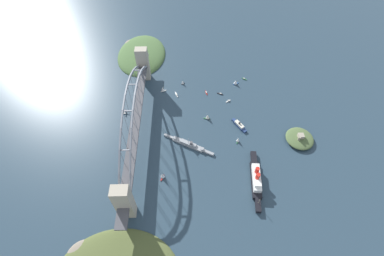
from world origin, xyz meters
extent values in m
plane|color=#283D4C|center=(0.00, 0.00, 0.00)|extent=(1400.00, 1400.00, 0.00)
cube|color=#ADA38E|center=(-123.35, 0.00, 30.07)|extent=(13.65, 19.46, 60.14)
cube|color=#ADA38E|center=(123.35, 0.00, 30.07)|extent=(13.65, 19.46, 60.14)
cube|color=#47474C|center=(0.00, 0.00, 28.21)|extent=(233.05, 13.76, 2.40)
cube|color=#47474C|center=(-142.17, 0.00, 28.21)|extent=(24.00, 13.76, 2.40)
cube|color=#47474C|center=(142.17, 0.00, 28.21)|extent=(24.00, 13.76, 2.40)
cube|color=gray|center=(-107.94, -6.19, 36.72)|extent=(25.84, 1.80, 19.63)
cube|color=gray|center=(-83.96, -6.19, 51.85)|extent=(25.53, 1.80, 16.04)
cube|color=gray|center=(-59.97, -6.19, 63.19)|extent=(25.16, 1.80, 12.43)
cube|color=gray|center=(-35.98, -6.19, 70.76)|extent=(24.72, 1.80, 8.79)
cube|color=gray|center=(-11.99, -6.19, 74.54)|extent=(24.24, 1.80, 5.08)
cube|color=gray|center=(11.99, -6.19, 74.54)|extent=(24.24, 1.80, 5.08)
cube|color=gray|center=(35.98, -6.19, 70.76)|extent=(24.72, 1.80, 8.79)
cube|color=gray|center=(59.97, -6.19, 63.19)|extent=(25.16, 1.80, 12.43)
cube|color=gray|center=(83.96, -6.19, 51.85)|extent=(25.53, 1.80, 16.04)
cube|color=gray|center=(107.94, -6.19, 36.72)|extent=(25.84, 1.80, 19.63)
cube|color=gray|center=(-107.94, 6.19, 36.72)|extent=(25.84, 1.80, 19.63)
cube|color=gray|center=(-83.96, 6.19, 51.85)|extent=(25.53, 1.80, 16.04)
cube|color=gray|center=(-59.97, 6.19, 63.19)|extent=(25.16, 1.80, 12.43)
cube|color=gray|center=(-35.98, 6.19, 70.76)|extent=(24.72, 1.80, 8.79)
cube|color=gray|center=(-11.99, 6.19, 74.54)|extent=(24.24, 1.80, 5.08)
cube|color=gray|center=(11.99, 6.19, 74.54)|extent=(24.24, 1.80, 5.08)
cube|color=gray|center=(35.98, 6.19, 70.76)|extent=(24.72, 1.80, 8.79)
cube|color=gray|center=(59.97, 6.19, 63.19)|extent=(25.16, 1.80, 12.43)
cube|color=gray|center=(83.96, 6.19, 51.85)|extent=(25.53, 1.80, 16.04)
cube|color=gray|center=(107.94, 6.19, 36.72)|extent=(25.84, 1.80, 19.63)
cube|color=gray|center=(-119.94, 0.00, 28.21)|extent=(1.40, 12.38, 1.40)
cube|color=gray|center=(-71.96, 0.00, 58.47)|extent=(1.40, 12.38, 1.40)
cube|color=gray|center=(-23.99, 0.00, 73.60)|extent=(1.40, 12.38, 1.40)
cube|color=gray|center=(23.99, 0.00, 73.60)|extent=(1.40, 12.38, 1.40)
cube|color=gray|center=(71.96, 0.00, 58.47)|extent=(1.40, 12.38, 1.40)
cube|color=gray|center=(119.94, 0.00, 28.21)|extent=(1.40, 12.38, 1.40)
cylinder|color=gray|center=(-95.95, -6.19, 37.32)|extent=(0.56, 0.56, 15.82)
cylinder|color=gray|center=(-95.95, 6.19, 37.32)|extent=(0.56, 0.56, 15.82)
cylinder|color=gray|center=(-71.96, -6.19, 43.94)|extent=(0.56, 0.56, 29.06)
cylinder|color=gray|center=(-71.96, 6.19, 43.94)|extent=(0.56, 0.56, 29.06)
cylinder|color=gray|center=(-47.97, -6.19, 48.66)|extent=(0.56, 0.56, 38.52)
cylinder|color=gray|center=(-47.97, 6.19, 48.66)|extent=(0.56, 0.56, 38.52)
cylinder|color=gray|center=(-23.99, -6.19, 51.50)|extent=(0.56, 0.56, 44.19)
cylinder|color=gray|center=(-23.99, 6.19, 51.50)|extent=(0.56, 0.56, 44.19)
cylinder|color=gray|center=(0.00, -6.19, 52.45)|extent=(0.56, 0.56, 46.08)
cylinder|color=gray|center=(0.00, 6.19, 52.45)|extent=(0.56, 0.56, 46.08)
cylinder|color=gray|center=(23.99, -6.19, 51.50)|extent=(0.56, 0.56, 44.19)
cylinder|color=gray|center=(23.99, 6.19, 51.50)|extent=(0.56, 0.56, 44.19)
cylinder|color=gray|center=(47.97, -6.19, 48.66)|extent=(0.56, 0.56, 38.52)
cylinder|color=gray|center=(47.97, 6.19, 48.66)|extent=(0.56, 0.56, 38.52)
cylinder|color=gray|center=(71.96, -6.19, 43.94)|extent=(0.56, 0.56, 29.06)
cylinder|color=gray|center=(71.96, 6.19, 43.94)|extent=(0.56, 0.56, 29.06)
cylinder|color=gray|center=(95.95, -6.19, 37.32)|extent=(0.56, 0.56, 15.82)
cylinder|color=gray|center=(95.95, 6.19, 37.32)|extent=(0.56, 0.56, 15.82)
ellipsoid|color=#476638|center=(-190.11, -12.56, 0.00)|extent=(129.89, 90.93, 20.57)
ellipsoid|color=#756B5B|center=(-219.33, -37.57, 0.00)|extent=(45.46, 27.28, 11.31)
cube|color=black|center=(84.84, 160.81, 2.74)|extent=(53.06, 16.07, 5.49)
cube|color=black|center=(119.53, 157.74, 2.74)|extent=(17.91, 7.84, 5.49)
cube|color=black|center=(50.14, 163.88, 2.74)|extent=(18.02, 9.10, 5.49)
cube|color=white|center=(84.84, 160.81, 8.74)|extent=(39.90, 13.20, 6.52)
cube|color=white|center=(95.57, 159.86, 13.60)|extent=(9.35, 9.36, 3.20)
cylinder|color=red|center=(86.79, 160.64, 16.26)|extent=(5.18, 5.18, 8.51)
cylinder|color=red|center=(78.01, 161.41, 16.26)|extent=(5.18, 5.18, 8.51)
cylinder|color=tan|center=(117.37, 157.93, 10.49)|extent=(0.50, 0.50, 10.00)
cube|color=gray|center=(24.96, 73.93, 1.57)|extent=(28.81, 45.59, 3.14)
cube|color=gray|center=(10.10, 45.84, 1.57)|extent=(10.36, 15.60, 3.14)
cube|color=gray|center=(39.83, 102.03, 1.57)|extent=(10.95, 15.91, 3.14)
cube|color=gray|center=(24.96, 73.93, 4.43)|extent=(16.36, 23.83, 2.57)
cylinder|color=gray|center=(14.75, 54.62, 4.24)|extent=(5.16, 5.16, 2.20)
cylinder|color=gray|center=(35.18, 93.25, 4.24)|extent=(5.16, 5.16, 2.20)
cylinder|color=gray|center=(24.96, 73.93, 10.72)|extent=(0.60, 0.60, 10.00)
cylinder|color=#4C4C51|center=(27.19, 78.15, 7.92)|extent=(4.05, 4.05, 4.40)
cube|color=navy|center=(-8.53, 151.66, 1.49)|extent=(19.20, 15.53, 2.98)
cube|color=navy|center=(-18.91, 145.17, 1.49)|extent=(7.73, 7.30, 2.98)
cube|color=navy|center=(1.86, 158.15, 1.49)|extent=(8.23, 8.11, 2.98)
cube|color=beige|center=(-8.53, 151.66, 4.27)|extent=(17.36, 13.85, 2.58)
cylinder|color=black|center=(-8.53, 151.66, 6.76)|extent=(2.73, 2.73, 2.40)
ellipsoid|color=#4C6038|center=(19.70, 235.99, 3.47)|extent=(41.52, 39.98, 6.94)
cube|color=#9E937F|center=(19.70, 235.99, 8.86)|extent=(8.00, 8.00, 6.61)
cylinder|color=gray|center=(24.20, 232.49, 9.19)|extent=(3.60, 3.60, 7.28)
cylinder|color=#B7B7B2|center=(-39.94, -26.59, 0.45)|extent=(5.62, 1.55, 0.90)
cylinder|color=#B7B7B2|center=(-39.58, -23.49, 0.45)|extent=(5.62, 1.55, 0.90)
cylinder|color=maroon|center=(-39.94, -26.59, 1.46)|extent=(0.14, 0.14, 1.12)
cylinder|color=maroon|center=(-39.58, -23.49, 1.46)|extent=(0.14, 0.14, 1.12)
ellipsoid|color=silver|center=(-39.76, -25.04, 2.76)|extent=(7.71, 2.36, 1.47)
cylinder|color=maroon|center=(-43.15, -24.64, 2.76)|extent=(0.96, 1.48, 1.40)
cube|color=silver|center=(-40.70, -24.93, 3.39)|extent=(2.76, 9.27, 0.20)
cube|color=silver|center=(-36.44, -25.44, 2.91)|extent=(1.50, 3.58, 0.12)
cube|color=maroon|center=(-36.44, -25.44, 4.25)|extent=(1.11, 0.25, 1.50)
cube|color=#B2231E|center=(-81.57, 106.06, 0.54)|extent=(6.68, 3.20, 1.07)
cube|color=#B2231E|center=(-77.38, 106.93, 0.54)|extent=(2.31, 1.48, 1.07)
cube|color=#B2231E|center=(-85.76, 105.19, 0.54)|extent=(2.36, 1.69, 1.07)
cube|color=beige|center=(-82.36, 105.90, 1.57)|extent=(3.46, 2.17, 0.99)
cube|color=silver|center=(-88.38, 33.79, 0.38)|extent=(4.26, 6.25, 0.76)
cube|color=silver|center=(-89.88, 37.40, 0.38)|extent=(1.65, 2.18, 0.76)
cube|color=silver|center=(-86.89, 30.19, 0.38)|extent=(1.84, 2.25, 0.76)
cylinder|color=tan|center=(-88.57, 34.24, 5.70)|extent=(0.16, 0.16, 9.88)
cone|color=white|center=(-87.92, 32.67, 5.20)|extent=(7.01, 7.01, 7.90)
cube|color=silver|center=(-78.89, 55.62, 0.56)|extent=(8.20, 4.97, 1.12)
cube|color=silver|center=(-83.79, 53.90, 0.56)|extent=(2.91, 2.17, 1.12)
cube|color=silver|center=(-73.98, 57.34, 0.56)|extent=(3.01, 2.44, 1.12)
cube|color=beige|center=(-77.97, 55.94, 1.65)|extent=(4.35, 3.20, 1.07)
cube|color=#2D6B3D|center=(-115.14, 175.19, 0.60)|extent=(4.95, 5.74, 1.21)
cube|color=#2D6B3D|center=(-113.01, 178.18, 0.60)|extent=(2.03, 2.19, 1.21)
cube|color=#2D6B3D|center=(-117.26, 172.20, 0.60)|extent=(2.23, 2.32, 1.21)
cube|color=beige|center=(-115.54, 174.63, 1.67)|extent=(3.01, 3.25, 0.93)
cube|color=#2D6B3D|center=(21.29, 145.57, 0.48)|extent=(5.02, 3.51, 0.95)
cube|color=#2D6B3D|center=(24.17, 144.31, 0.48)|extent=(1.76, 1.36, 0.95)
cube|color=#2D6B3D|center=(18.42, 146.82, 0.48)|extent=(1.82, 1.50, 0.95)
cylinder|color=tan|center=(21.65, 145.41, 4.90)|extent=(0.16, 0.16, 7.90)
cone|color=white|center=(20.40, 145.96, 4.51)|extent=(5.68, 5.68, 6.32)
cube|color=#B2231E|center=(77.57, 38.87, 0.53)|extent=(6.18, 4.32, 1.05)
cube|color=#B2231E|center=(81.11, 37.35, 0.53)|extent=(2.16, 1.68, 1.05)
cube|color=#B2231E|center=(74.03, 40.40, 0.53)|extent=(2.24, 1.86, 1.05)
cylinder|color=tan|center=(78.01, 38.68, 6.28)|extent=(0.16, 0.16, 10.46)
cone|color=white|center=(76.46, 39.35, 5.76)|extent=(6.96, 6.96, 8.37)
cube|color=black|center=(-105.88, 66.99, 0.46)|extent=(4.16, 4.19, 0.93)
cube|color=black|center=(-107.86, 69.00, 0.46)|extent=(1.53, 1.53, 0.93)
cube|color=black|center=(-103.90, 64.97, 0.46)|extent=(1.63, 1.64, 0.93)
cylinder|color=tan|center=(-106.13, 67.24, 4.78)|extent=(0.16, 0.16, 7.70)
cone|color=white|center=(-105.26, 66.36, 4.39)|extent=(5.50, 5.50, 6.16)
cube|color=silver|center=(-61.18, 140.69, 0.50)|extent=(4.86, 5.81, 0.99)
cube|color=silver|center=(-59.11, 137.60, 0.50)|extent=(2.00, 2.19, 0.99)
cube|color=silver|center=(-63.26, 143.78, 0.50)|extent=(2.19, 2.32, 0.99)
cube|color=beige|center=(-61.57, 141.27, 1.65)|extent=(2.96, 3.26, 1.31)
cube|color=#2D6B3D|center=(-24.83, 103.46, 0.49)|extent=(2.70, 6.23, 0.99)
cube|color=#2D6B3D|center=(-25.07, 99.40, 0.49)|extent=(1.17, 2.09, 0.99)
cube|color=#2D6B3D|center=(-24.59, 107.52, 0.49)|extent=(1.39, 2.10, 0.99)
cylinder|color=tan|center=(-24.86, 102.96, 5.57)|extent=(0.16, 0.16, 9.17)
cone|color=silver|center=(-24.76, 104.73, 5.12)|extent=(5.91, 5.91, 7.34)
cube|color=black|center=(-78.97, 128.93, 0.56)|extent=(4.47, 6.78, 1.12)
cube|color=black|center=(-80.65, 124.96, 0.56)|extent=(1.91, 2.44, 1.12)
cube|color=black|center=(-77.29, 132.90, 0.56)|extent=(2.13, 2.53, 1.12)
cube|color=beige|center=(-78.66, 129.67, 1.63)|extent=(2.82, 3.64, 1.01)
cube|color=#234C8C|center=(-103.43, 158.90, 0.43)|extent=(4.88, 7.09, 0.85)
cube|color=#234C8C|center=(-104.99, 162.98, 0.43)|extent=(1.92, 2.48, 0.85)
cube|color=#234C8C|center=(-101.87, 154.82, 0.43)|extent=(2.15, 2.56, 0.85)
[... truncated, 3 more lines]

